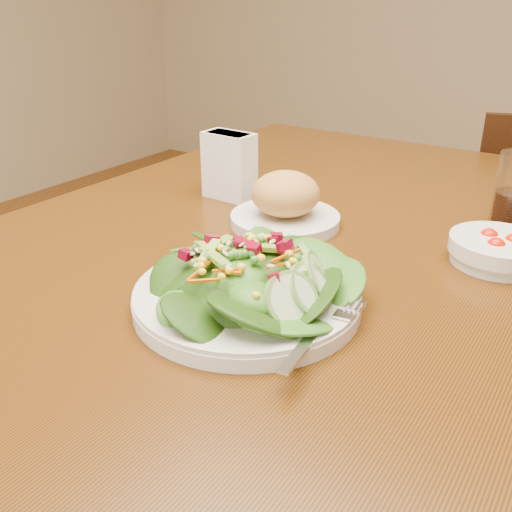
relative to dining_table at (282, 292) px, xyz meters
The scene contains 5 objects.
dining_table is the anchor object (origin of this frame).
salad_plate 0.26m from the dining_table, 68.07° to the right, with size 0.28×0.28×0.08m.
bread_plate 0.15m from the dining_table, 117.70° to the left, with size 0.18×0.18×0.09m.
tomato_bowl 0.33m from the dining_table, 15.11° to the left, with size 0.13×0.13×0.04m.
napkin_holder 0.26m from the dining_table, 149.82° to the left, with size 0.09×0.06×0.12m.
Camera 1 is at (0.42, -0.71, 1.10)m, focal length 40.00 mm.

